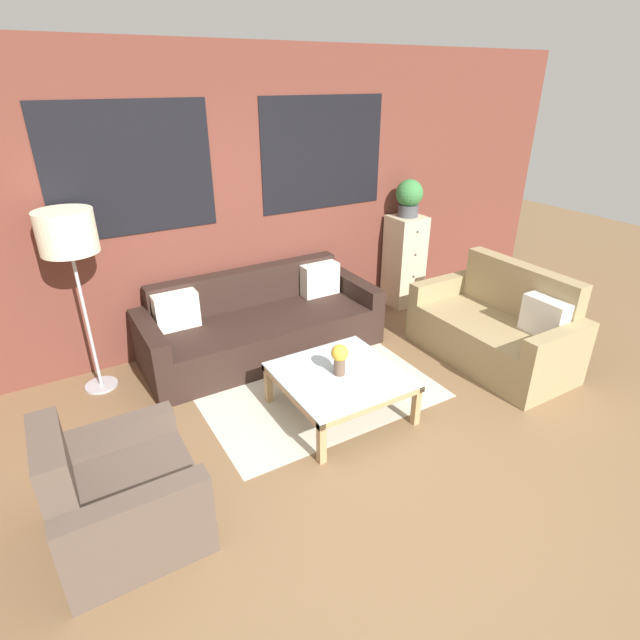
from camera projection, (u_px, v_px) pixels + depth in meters
The scene contains 11 objects.
ground_plane at pixel (382, 464), 3.59m from camera, with size 16.00×16.00×0.00m, color brown.
wall_back_brick at pixel (238, 202), 4.85m from camera, with size 8.40×0.09×2.80m.
rug at pixel (307, 380), 4.58m from camera, with size 2.00×1.79×0.00m.
couch_dark at pixel (261, 326), 4.95m from camera, with size 2.32×0.88×0.78m.
settee_vintage at pixel (496, 330), 4.80m from camera, with size 0.80×1.54×0.92m.
armchair_corner at pixel (121, 498), 2.94m from camera, with size 0.80×0.84×0.84m.
coffee_table at pixel (340, 379), 4.01m from camera, with size 0.95×0.95×0.37m.
floor_lamp at pixel (68, 237), 3.88m from camera, with size 0.44×0.44×1.59m.
drawer_cabinet at pixel (404, 261), 5.92m from camera, with size 0.38×0.39×1.07m.
potted_plant at pixel (409, 197), 5.59m from camera, with size 0.31×0.31×0.41m.
flower_vase at pixel (340, 357), 3.91m from camera, with size 0.14×0.14×0.26m.
Camera 1 is at (-1.80, -2.15, 2.51)m, focal length 28.00 mm.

